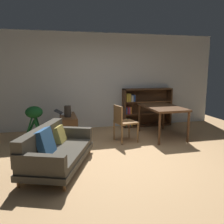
% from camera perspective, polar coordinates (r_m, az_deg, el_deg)
% --- Properties ---
extents(ground_plane, '(8.16, 8.16, 0.00)m').
position_cam_1_polar(ground_plane, '(4.75, 5.11, -10.92)').
color(ground_plane, tan).
extents(back_wall_panel, '(6.80, 0.10, 2.70)m').
position_cam_1_polar(back_wall_panel, '(7.05, -1.94, 7.32)').
color(back_wall_panel, silver).
rests_on(back_wall_panel, ground_plane).
extents(fabric_couch, '(1.40, 1.92, 0.73)m').
position_cam_1_polar(fabric_couch, '(4.37, -13.51, -8.59)').
color(fabric_couch, brown).
rests_on(fabric_couch, ground_plane).
extents(media_console, '(0.38, 1.01, 0.58)m').
position_cam_1_polar(media_console, '(6.06, -10.28, -3.49)').
color(media_console, brown).
rests_on(media_console, ground_plane).
extents(open_laptop, '(0.46, 0.37, 0.11)m').
position_cam_1_polar(open_laptop, '(6.18, -11.38, -0.25)').
color(open_laptop, silver).
rests_on(open_laptop, media_console).
extents(desk_speaker, '(0.16, 0.16, 0.27)m').
position_cam_1_polar(desk_speaker, '(5.80, -10.47, 0.14)').
color(desk_speaker, '#2D2823').
rests_on(desk_speaker, media_console).
extents(potted_floor_plant, '(0.41, 0.48, 0.87)m').
position_cam_1_polar(potted_floor_plant, '(5.78, -17.89, -1.85)').
color(potted_floor_plant, '#333338').
rests_on(potted_floor_plant, ground_plane).
extents(dining_table, '(0.82, 1.39, 0.78)m').
position_cam_1_polar(dining_table, '(6.19, 11.80, 0.63)').
color(dining_table, '#56351E').
rests_on(dining_table, ground_plane).
extents(dining_chair_near, '(0.53, 0.53, 0.87)m').
position_cam_1_polar(dining_chair_near, '(5.64, 2.66, -2.10)').
color(dining_chair_near, olive).
rests_on(dining_chair_near, ground_plane).
extents(bookshelf, '(1.49, 0.32, 1.13)m').
position_cam_1_polar(bookshelf, '(7.31, 7.57, 1.18)').
color(bookshelf, '#56351E').
rests_on(bookshelf, ground_plane).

